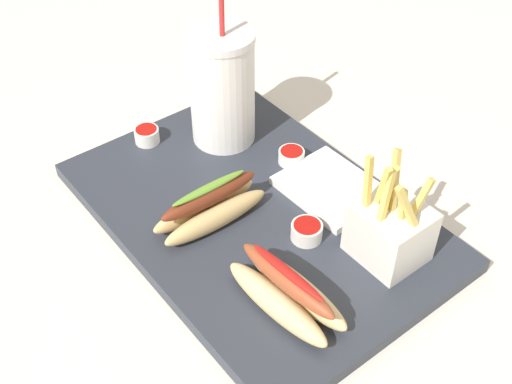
{
  "coord_description": "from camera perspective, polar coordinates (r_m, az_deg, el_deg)",
  "views": [
    {
      "loc": [
        0.48,
        -0.38,
        0.61
      ],
      "look_at": [
        0.0,
        0.0,
        0.05
      ],
      "focal_mm": 46.46,
      "sensor_mm": 36.0,
      "label": 1
    }
  ],
  "objects": [
    {
      "name": "food_tray",
      "position": [
        0.86,
        0.0,
        -1.96
      ],
      "size": [
        0.48,
        0.33,
        0.02
      ],
      "primitive_type": "cube",
      "color": "#2D333D",
      "rests_on": "ground_plane"
    },
    {
      "name": "ketchup_cup_2",
      "position": [
        0.81,
        4.39,
        -3.34
      ],
      "size": [
        0.04,
        0.04,
        0.02
      ],
      "color": "white",
      "rests_on": "food_tray"
    },
    {
      "name": "napkin_stack",
      "position": [
        0.88,
        6.46,
        0.36
      ],
      "size": [
        0.13,
        0.11,
        0.01
      ],
      "primitive_type": "cube",
      "rotation": [
        0.0,
        0.0,
        0.03
      ],
      "color": "white",
      "rests_on": "food_tray"
    },
    {
      "name": "soda_cup",
      "position": [
        0.92,
        -2.94,
        8.97
      ],
      "size": [
        0.09,
        0.09,
        0.25
      ],
      "color": "white",
      "rests_on": "food_tray"
    },
    {
      "name": "ketchup_cup_1",
      "position": [
        0.97,
        -9.38,
        4.9
      ],
      "size": [
        0.04,
        0.04,
        0.02
      ],
      "color": "white",
      "rests_on": "food_tray"
    },
    {
      "name": "hot_dog_2",
      "position": [
        0.73,
        2.65,
        -8.59
      ],
      "size": [
        0.15,
        0.07,
        0.06
      ],
      "color": "#E5C689",
      "rests_on": "food_tray"
    },
    {
      "name": "ground_plane",
      "position": [
        0.87,
        0.0,
        -2.9
      ],
      "size": [
        2.4,
        2.4,
        0.02
      ],
      "primitive_type": "cube",
      "color": "silver"
    },
    {
      "name": "ketchup_cup_3",
      "position": [
        0.92,
        3.07,
        3.14
      ],
      "size": [
        0.04,
        0.04,
        0.02
      ],
      "color": "white",
      "rests_on": "food_tray"
    },
    {
      "name": "fries_basket",
      "position": [
        0.79,
        11.46,
        -3.21
      ],
      "size": [
        0.09,
        0.07,
        0.14
      ],
      "color": "white",
      "rests_on": "food_tray"
    },
    {
      "name": "hot_dog_1",
      "position": [
        0.82,
        -3.97,
        -1.29
      ],
      "size": [
        0.05,
        0.15,
        0.06
      ],
      "color": "#DBB775",
      "rests_on": "food_tray"
    }
  ]
}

